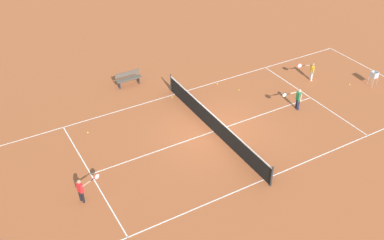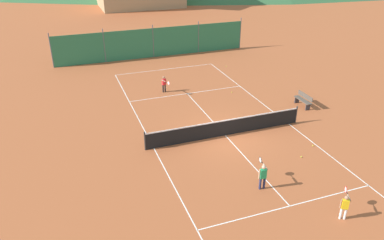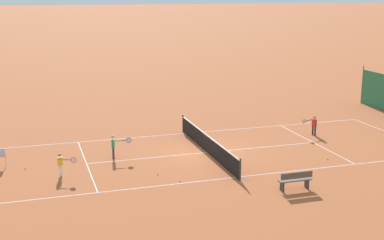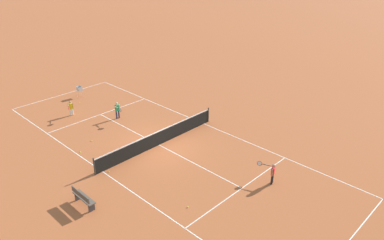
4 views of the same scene
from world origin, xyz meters
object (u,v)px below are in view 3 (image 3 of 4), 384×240
Objects in this scene: tennis_ball_near_corner at (25,168)px; ball_hopper at (2,154)px; player_near_baseline at (314,124)px; player_far_service at (61,163)px; tennis_ball_by_net_left at (327,159)px; tennis_ball_alley_right at (158,174)px; courtside_bench at (295,180)px; tennis_ball_far_corner at (240,175)px; tennis_ball_service_box at (180,181)px; player_far_baseline at (114,145)px; tennis_net at (207,143)px.

tennis_ball_near_corner is 0.07× the size of ball_hopper.
player_far_service is at bearing -78.77° from player_near_baseline.
tennis_ball_by_net_left and tennis_ball_alley_right have the same top height.
ball_hopper is (0.66, -17.59, -0.03)m from player_near_baseline.
ball_hopper reaches higher than tennis_ball_alley_right.
player_far_service is 0.74× the size of courtside_bench.
tennis_ball_service_box is (-0.03, -2.96, 0.00)m from tennis_ball_far_corner.
ball_hopper is (-0.26, -5.48, -0.06)m from player_far_baseline.
player_far_baseline reaches higher than player_far_service.
player_near_baseline is at bearing 94.37° from player_far_baseline.
ball_hopper is (-2.30, -2.68, -0.00)m from player_far_service.
tennis_ball_service_box is at bearing -90.50° from tennis_ball_far_corner.
courtside_bench is (2.46, 1.54, 0.42)m from tennis_ball_far_corner.
tennis_ball_far_corner is 2.96m from tennis_ball_service_box.
tennis_ball_by_net_left is 1.00× the size of tennis_ball_service_box.
tennis_ball_by_net_left is 4.96m from courtside_bench.
player_far_service is at bearing 49.34° from ball_hopper.
courtside_bench is at bearing 54.66° from tennis_ball_alley_right.
tennis_ball_near_corner is at bearing -112.32° from tennis_ball_far_corner.
player_near_baseline is at bearing 94.66° from tennis_ball_near_corner.
tennis_net is at bearing -78.86° from player_near_baseline.
tennis_ball_service_box is at bearing -118.93° from courtside_bench.
player_far_baseline is at bearing -95.71° from tennis_net.
player_near_baseline is 17.65× the size of tennis_ball_alley_right.
tennis_ball_alley_right is (1.10, 4.33, -0.62)m from player_far_service.
player_far_service is 16.93× the size of tennis_ball_alley_right.
tennis_ball_alley_right is at bearing -52.05° from tennis_net.
tennis_ball_far_corner is 10.41m from tennis_ball_near_corner.
tennis_ball_far_corner is 11.66m from ball_hopper.
tennis_ball_near_corner is (-3.08, -14.82, 0.00)m from tennis_ball_by_net_left.
player_far_service is 10.69m from courtside_bench.
player_far_service is at bearing -104.23° from tennis_ball_alley_right.
player_far_baseline reaches higher than tennis_ball_by_net_left.
tennis_ball_near_corner is at bearing -134.91° from player_far_service.
ball_hopper is at bearing -130.66° from player_far_service.
courtside_bench is (2.49, 4.50, 0.42)m from tennis_ball_service_box.
tennis_ball_far_corner is (5.30, -6.91, -0.65)m from player_near_baseline.
tennis_ball_service_box is at bearing 65.39° from player_far_service.
player_far_baseline is 18.59× the size of tennis_ball_by_net_left.
tennis_ball_service_box is 0.04× the size of courtside_bench.
tennis_ball_alley_right is at bearing -69.02° from player_near_baseline.
player_far_service is (2.03, -2.80, -0.06)m from player_far_baseline.
tennis_net reaches higher than tennis_ball_near_corner.
courtside_bench is at bearing 59.86° from ball_hopper.
tennis_ball_by_net_left is 15.14m from tennis_ball_near_corner.
tennis_ball_far_corner is at bearing 4.27° from tennis_net.
tennis_ball_far_corner is (4.37, 5.20, -0.68)m from player_far_baseline.
tennis_ball_by_net_left is at bearing -21.17° from player_near_baseline.
tennis_ball_far_corner is (3.88, 0.29, -0.47)m from tennis_net.
tennis_ball_service_box is (3.86, -2.67, -0.47)m from tennis_net.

